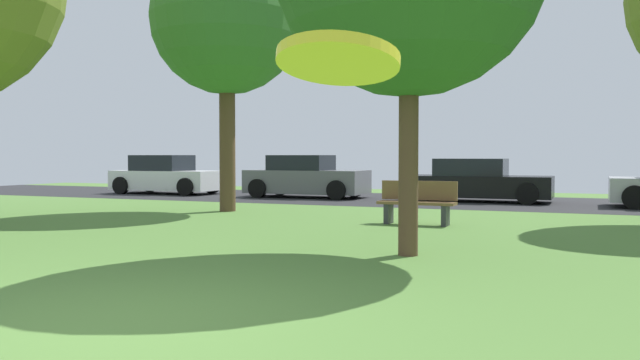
{
  "coord_description": "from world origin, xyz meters",
  "views": [
    {
      "loc": [
        3.68,
        -4.29,
        1.43
      ],
      "look_at": [
        0.0,
        4.45,
        1.07
      ],
      "focal_mm": 36.4,
      "sensor_mm": 36.0,
      "label": 1
    }
  ],
  "objects_px": {
    "park_bench": "(417,202)",
    "parked_car_black": "(476,182)",
    "frisbee_disc": "(338,60)",
    "parked_car_white": "(166,176)",
    "parked_car_grey": "(306,178)",
    "birch_tree_lone": "(227,19)"
  },
  "relations": [
    {
      "from": "parked_car_grey",
      "to": "parked_car_black",
      "type": "xyz_separation_m",
      "value": [
        5.7,
        0.26,
        -0.05
      ]
    },
    {
      "from": "birch_tree_lone",
      "to": "park_bench",
      "type": "relative_size",
      "value": 4.29
    },
    {
      "from": "frisbee_disc",
      "to": "park_bench",
      "type": "distance_m",
      "value": 12.19
    },
    {
      "from": "parked_car_grey",
      "to": "park_bench",
      "type": "bearing_deg",
      "value": -51.05
    },
    {
      "from": "birch_tree_lone",
      "to": "park_bench",
      "type": "bearing_deg",
      "value": -13.41
    },
    {
      "from": "parked_car_grey",
      "to": "parked_car_black",
      "type": "relative_size",
      "value": 0.93
    },
    {
      "from": "frisbee_disc",
      "to": "parked_car_grey",
      "type": "distance_m",
      "value": 20.7
    },
    {
      "from": "parked_car_white",
      "to": "park_bench",
      "type": "relative_size",
      "value": 2.55
    },
    {
      "from": "parked_car_white",
      "to": "parked_car_black",
      "type": "relative_size",
      "value": 0.93
    },
    {
      "from": "parked_car_black",
      "to": "park_bench",
      "type": "height_order",
      "value": "parked_car_black"
    },
    {
      "from": "parked_car_black",
      "to": "frisbee_disc",
      "type": "bearing_deg",
      "value": -81.62
    },
    {
      "from": "frisbee_disc",
      "to": "park_bench",
      "type": "relative_size",
      "value": 0.18
    },
    {
      "from": "frisbee_disc",
      "to": "parked_car_white",
      "type": "relative_size",
      "value": 0.07
    },
    {
      "from": "parked_car_grey",
      "to": "park_bench",
      "type": "relative_size",
      "value": 2.56
    },
    {
      "from": "park_bench",
      "to": "parked_car_black",
      "type": "bearing_deg",
      "value": -90.08
    },
    {
      "from": "parked_car_black",
      "to": "park_bench",
      "type": "relative_size",
      "value": 2.75
    },
    {
      "from": "parked_car_grey",
      "to": "parked_car_black",
      "type": "height_order",
      "value": "parked_car_grey"
    },
    {
      "from": "frisbee_disc",
      "to": "parked_car_black",
      "type": "xyz_separation_m",
      "value": [
        -2.81,
        19.11,
        -1.02
      ]
    },
    {
      "from": "parked_car_white",
      "to": "parked_car_black",
      "type": "distance_m",
      "value": 11.42
    },
    {
      "from": "parked_car_grey",
      "to": "birch_tree_lone",
      "type": "bearing_deg",
      "value": -86.12
    },
    {
      "from": "parked_car_grey",
      "to": "park_bench",
      "type": "xyz_separation_m",
      "value": [
        5.69,
        -7.04,
        -0.2
      ]
    },
    {
      "from": "frisbee_disc",
      "to": "parked_car_white",
      "type": "height_order",
      "value": "frisbee_disc"
    }
  ]
}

